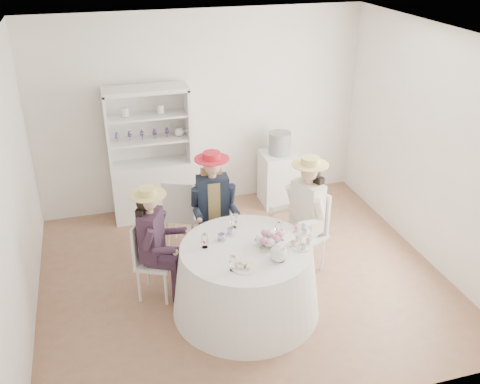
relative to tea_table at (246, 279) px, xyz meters
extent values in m
plane|color=brown|center=(0.12, 0.55, -0.38)|extent=(4.50, 4.50, 0.00)
plane|color=white|center=(0.12, 0.55, 2.32)|extent=(4.50, 4.50, 0.00)
plane|color=silver|center=(0.12, 2.55, 0.97)|extent=(4.50, 0.00, 4.50)
plane|color=silver|center=(0.12, -1.45, 0.97)|extent=(4.50, 0.00, 4.50)
plane|color=silver|center=(-2.13, 0.55, 0.97)|extent=(0.00, 4.50, 4.50)
plane|color=silver|center=(2.37, 0.55, 0.97)|extent=(0.00, 4.50, 4.50)
cone|color=white|center=(0.00, 0.00, -0.01)|extent=(1.53, 1.53, 0.74)
cylinder|color=white|center=(0.00, 0.00, 0.37)|extent=(1.33, 1.33, 0.02)
cube|color=silver|center=(-0.64, 2.30, 0.02)|extent=(1.14, 0.80, 0.80)
cube|color=silver|center=(-0.64, 2.47, 0.92)|extent=(1.00, 0.47, 0.98)
cube|color=silver|center=(-0.64, 2.30, 1.41)|extent=(1.14, 0.80, 0.05)
cube|color=silver|center=(-1.16, 2.30, 0.92)|extent=(0.20, 0.38, 0.98)
cube|color=silver|center=(-0.12, 2.30, 0.92)|extent=(0.20, 0.38, 0.98)
cube|color=silver|center=(-0.64, 2.30, 0.74)|extent=(1.06, 0.73, 0.03)
cube|color=silver|center=(-0.64, 2.30, 1.07)|extent=(1.06, 0.73, 0.03)
sphere|color=white|center=(-0.24, 2.30, 0.81)|extent=(0.13, 0.13, 0.13)
cube|color=silver|center=(1.14, 2.19, 0.00)|extent=(0.50, 0.50, 0.76)
cylinder|color=black|center=(1.14, 2.19, 0.54)|extent=(0.36, 0.36, 0.31)
cube|color=silver|center=(-0.86, 0.50, 0.04)|extent=(0.49, 0.49, 0.04)
cylinder|color=silver|center=(-0.79, 0.31, -0.18)|extent=(0.03, 0.03, 0.41)
cylinder|color=silver|center=(-0.66, 0.57, -0.18)|extent=(0.03, 0.03, 0.41)
cylinder|color=silver|center=(-1.06, 0.43, -0.18)|extent=(0.03, 0.03, 0.41)
cylinder|color=silver|center=(-0.93, 0.70, -0.18)|extent=(0.03, 0.03, 0.41)
cube|color=silver|center=(-1.01, 0.57, 0.28)|extent=(0.18, 0.33, 0.46)
cube|color=black|center=(-0.87, 0.51, 0.38)|extent=(0.31, 0.38, 0.53)
cube|color=black|center=(-0.79, 0.38, 0.11)|extent=(0.33, 0.24, 0.11)
cylinder|color=black|center=(-0.68, 0.32, -0.17)|extent=(0.09, 0.09, 0.42)
cylinder|color=black|center=(-0.92, 0.32, 0.44)|extent=(0.18, 0.14, 0.25)
cube|color=black|center=(-0.72, 0.53, 0.11)|extent=(0.33, 0.24, 0.11)
cylinder|color=black|center=(-0.61, 0.47, -0.17)|extent=(0.09, 0.09, 0.42)
cylinder|color=black|center=(-0.76, 0.67, 0.44)|extent=(0.18, 0.14, 0.25)
cylinder|color=#D8A889|center=(-0.87, 0.51, 0.66)|extent=(0.08, 0.08, 0.07)
sphere|color=#D8A889|center=(-0.87, 0.51, 0.76)|extent=(0.18, 0.18, 0.18)
sphere|color=black|center=(-0.91, 0.53, 0.75)|extent=(0.18, 0.18, 0.18)
cube|color=black|center=(-0.94, 0.54, 0.53)|extent=(0.16, 0.23, 0.35)
cylinder|color=#D8C169|center=(-0.87, 0.51, 0.85)|extent=(0.37, 0.37, 0.01)
cylinder|color=#D8C169|center=(-0.87, 0.51, 0.88)|extent=(0.18, 0.18, 0.07)
cube|color=silver|center=(-0.10, 0.99, 0.07)|extent=(0.42, 0.42, 0.04)
cylinder|color=silver|center=(-0.27, 0.84, -0.16)|extent=(0.04, 0.04, 0.43)
cylinder|color=silver|center=(0.05, 0.82, -0.16)|extent=(0.04, 0.04, 0.43)
cylinder|color=silver|center=(-0.25, 1.16, -0.16)|extent=(0.04, 0.04, 0.43)
cylinder|color=silver|center=(0.07, 1.14, -0.16)|extent=(0.04, 0.04, 0.43)
cube|color=silver|center=(-0.09, 1.17, 0.33)|extent=(0.38, 0.06, 0.49)
cube|color=#182030|center=(-0.10, 1.01, 0.43)|extent=(0.37, 0.22, 0.57)
cube|color=tan|center=(-0.10, 1.01, 0.43)|extent=(0.15, 0.23, 0.49)
cube|color=#182030|center=(-0.20, 0.88, 0.14)|extent=(0.15, 0.34, 0.12)
cylinder|color=#182030|center=(-0.21, 0.74, -0.15)|extent=(0.10, 0.10, 0.45)
cylinder|color=#182030|center=(-0.31, 0.98, 0.50)|extent=(0.10, 0.18, 0.27)
cube|color=#182030|center=(-0.02, 0.87, 0.14)|extent=(0.15, 0.34, 0.12)
cylinder|color=#182030|center=(-0.03, 0.73, -0.15)|extent=(0.10, 0.10, 0.45)
cylinder|color=#182030|center=(0.10, 0.96, 0.50)|extent=(0.10, 0.18, 0.27)
cylinder|color=#D8A889|center=(-0.10, 1.01, 0.74)|extent=(0.09, 0.09, 0.08)
sphere|color=#D8A889|center=(-0.10, 1.01, 0.85)|extent=(0.19, 0.19, 0.19)
sphere|color=tan|center=(-0.10, 1.05, 0.83)|extent=(0.19, 0.19, 0.19)
cube|color=tan|center=(-0.09, 1.09, 0.60)|extent=(0.24, 0.10, 0.38)
cylinder|color=red|center=(-0.10, 1.01, 0.94)|extent=(0.40, 0.40, 0.01)
cylinder|color=red|center=(-0.10, 1.01, 0.97)|extent=(0.20, 0.20, 0.08)
cube|color=silver|center=(0.85, 0.52, 0.07)|extent=(0.52, 0.52, 0.04)
cylinder|color=silver|center=(0.64, 0.60, -0.16)|extent=(0.04, 0.04, 0.44)
cylinder|color=silver|center=(0.76, 0.31, -0.16)|extent=(0.04, 0.04, 0.44)
cylinder|color=silver|center=(0.94, 0.73, -0.16)|extent=(0.04, 0.04, 0.44)
cylinder|color=silver|center=(1.06, 0.43, -0.16)|extent=(0.04, 0.04, 0.44)
cube|color=silver|center=(1.02, 0.59, 0.34)|extent=(0.17, 0.36, 0.50)
cube|color=silver|center=(0.87, 0.53, 0.44)|extent=(0.32, 0.41, 0.58)
cube|color=silver|center=(0.70, 0.56, 0.15)|extent=(0.37, 0.25, 0.12)
cylinder|color=silver|center=(0.57, 0.50, -0.15)|extent=(0.10, 0.10, 0.46)
cylinder|color=silver|center=(0.75, 0.70, 0.51)|extent=(0.20, 0.15, 0.28)
cube|color=silver|center=(0.77, 0.39, 0.15)|extent=(0.37, 0.25, 0.12)
cylinder|color=silver|center=(0.64, 0.33, -0.15)|extent=(0.10, 0.10, 0.46)
cylinder|color=silver|center=(0.91, 0.32, 0.51)|extent=(0.20, 0.15, 0.28)
cylinder|color=#D8A889|center=(0.87, 0.53, 0.76)|extent=(0.09, 0.09, 0.08)
sphere|color=#D8A889|center=(0.87, 0.53, 0.87)|extent=(0.19, 0.19, 0.19)
sphere|color=black|center=(0.91, 0.54, 0.85)|extent=(0.19, 0.19, 0.19)
cube|color=black|center=(0.94, 0.56, 0.61)|extent=(0.17, 0.25, 0.38)
cylinder|color=#D8C169|center=(0.87, 0.53, 0.96)|extent=(0.40, 0.40, 0.01)
cylinder|color=#D8C169|center=(0.87, 0.53, 1.00)|extent=(0.20, 0.20, 0.08)
cube|color=silver|center=(-0.39, 1.41, 0.06)|extent=(0.52, 0.52, 0.04)
cylinder|color=silver|center=(-0.18, 1.49, -0.16)|extent=(0.04, 0.04, 0.43)
cylinder|color=silver|center=(-0.47, 1.62, -0.16)|extent=(0.04, 0.04, 0.43)
cylinder|color=silver|center=(-0.32, 1.20, -0.16)|extent=(0.04, 0.04, 0.43)
cylinder|color=silver|center=(-0.60, 1.34, -0.16)|extent=(0.04, 0.04, 0.43)
cube|color=silver|center=(-0.47, 1.25, 0.32)|extent=(0.35, 0.19, 0.49)
imported|color=white|center=(-0.20, 0.20, 0.42)|extent=(0.11, 0.11, 0.07)
imported|color=white|center=(-0.09, 0.28, 0.42)|extent=(0.09, 0.09, 0.07)
imported|color=white|center=(0.25, 0.10, 0.42)|extent=(0.12, 0.12, 0.07)
imported|color=white|center=(0.23, -0.02, 0.41)|extent=(0.27, 0.27, 0.05)
sphere|color=pink|center=(0.29, -0.05, 0.48)|extent=(0.08, 0.08, 0.08)
sphere|color=white|center=(0.27, 0.00, 0.48)|extent=(0.08, 0.08, 0.08)
sphere|color=pink|center=(0.21, 0.01, 0.48)|extent=(0.08, 0.08, 0.08)
sphere|color=white|center=(0.17, -0.02, 0.48)|extent=(0.08, 0.08, 0.08)
sphere|color=pink|center=(0.17, -0.08, 0.48)|extent=(0.08, 0.08, 0.08)
sphere|color=white|center=(0.21, -0.12, 0.48)|extent=(0.08, 0.08, 0.08)
sphere|color=pink|center=(0.27, -0.10, 0.48)|extent=(0.08, 0.08, 0.08)
sphere|color=white|center=(0.23, -0.30, 0.46)|extent=(0.17, 0.17, 0.17)
cylinder|color=white|center=(0.33, -0.30, 0.47)|extent=(0.10, 0.03, 0.08)
cylinder|color=white|center=(0.23, -0.30, 0.54)|extent=(0.04, 0.04, 0.02)
cylinder|color=white|center=(-0.12, -0.33, 0.39)|extent=(0.25, 0.25, 0.01)
cube|color=beige|center=(-0.17, -0.35, 0.41)|extent=(0.06, 0.04, 0.03)
cube|color=beige|center=(-0.12, -0.33, 0.43)|extent=(0.07, 0.05, 0.03)
cube|color=beige|center=(-0.07, -0.31, 0.41)|extent=(0.07, 0.06, 0.03)
cube|color=beige|center=(-0.14, -0.29, 0.43)|extent=(0.07, 0.07, 0.03)
cube|color=beige|center=(-0.09, -0.37, 0.41)|extent=(0.06, 0.07, 0.03)
cylinder|color=white|center=(0.53, -0.12, 0.39)|extent=(0.24, 0.24, 0.01)
cylinder|color=white|center=(0.53, -0.12, 0.47)|extent=(0.02, 0.02, 0.16)
cylinder|color=white|center=(0.53, -0.12, 0.55)|extent=(0.18, 0.18, 0.01)
camera|label=1|loc=(-1.30, -4.30, 3.26)|focal=40.00mm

